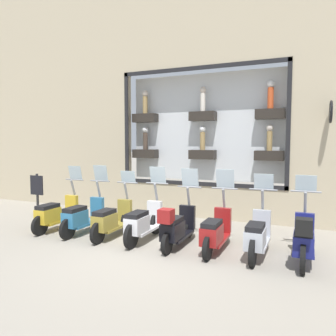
{
  "coord_description": "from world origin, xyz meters",
  "views": [
    {
      "loc": [
        -6.01,
        -3.05,
        2.31
      ],
      "look_at": [
        2.04,
        0.44,
        1.62
      ],
      "focal_mm": 35.0,
      "sensor_mm": 36.0,
      "label": 1
    }
  ],
  "objects_px": {
    "scooter_navy_0": "(304,239)",
    "scooter_teal_6": "(82,217)",
    "scooter_yellow_7": "(56,214)",
    "scooter_silver_1": "(257,236)",
    "scooter_black_3": "(176,227)",
    "scooter_olive_5": "(111,220)",
    "scooter_red_2": "(215,232)",
    "shop_sign_post": "(37,197)",
    "scooter_white_4": "(143,223)"
  },
  "relations": [
    {
      "from": "scooter_olive_5",
      "to": "scooter_red_2",
      "type": "bearing_deg",
      "value": -89.95
    },
    {
      "from": "scooter_teal_6",
      "to": "shop_sign_post",
      "type": "bearing_deg",
      "value": 78.46
    },
    {
      "from": "scooter_white_4",
      "to": "scooter_black_3",
      "type": "bearing_deg",
      "value": -94.79
    },
    {
      "from": "scooter_black_3",
      "to": "scooter_white_4",
      "type": "height_order",
      "value": "scooter_white_4"
    },
    {
      "from": "scooter_red_2",
      "to": "shop_sign_post",
      "type": "relative_size",
      "value": 1.27
    },
    {
      "from": "scooter_red_2",
      "to": "scooter_yellow_7",
      "type": "xyz_separation_m",
      "value": [
        0.0,
        4.31,
        0.0
      ]
    },
    {
      "from": "scooter_yellow_7",
      "to": "scooter_silver_1",
      "type": "bearing_deg",
      "value": -89.98
    },
    {
      "from": "scooter_red_2",
      "to": "scooter_white_4",
      "type": "distance_m",
      "value": 1.72
    },
    {
      "from": "scooter_silver_1",
      "to": "scooter_white_4",
      "type": "height_order",
      "value": "scooter_white_4"
    },
    {
      "from": "scooter_white_4",
      "to": "scooter_olive_5",
      "type": "distance_m",
      "value": 0.86
    },
    {
      "from": "scooter_white_4",
      "to": "shop_sign_post",
      "type": "height_order",
      "value": "scooter_white_4"
    },
    {
      "from": "scooter_teal_6",
      "to": "scooter_olive_5",
      "type": "bearing_deg",
      "value": -90.26
    },
    {
      "from": "scooter_yellow_7",
      "to": "shop_sign_post",
      "type": "bearing_deg",
      "value": 69.14
    },
    {
      "from": "scooter_silver_1",
      "to": "scooter_teal_6",
      "type": "height_order",
      "value": "scooter_teal_6"
    },
    {
      "from": "scooter_red_2",
      "to": "shop_sign_post",
      "type": "xyz_separation_m",
      "value": [
        0.38,
        5.32,
        0.32
      ]
    },
    {
      "from": "scooter_silver_1",
      "to": "shop_sign_post",
      "type": "height_order",
      "value": "scooter_silver_1"
    },
    {
      "from": "scooter_white_4",
      "to": "scooter_yellow_7",
      "type": "bearing_deg",
      "value": 90.12
    },
    {
      "from": "scooter_black_3",
      "to": "scooter_teal_6",
      "type": "height_order",
      "value": "scooter_teal_6"
    },
    {
      "from": "scooter_navy_0",
      "to": "shop_sign_post",
      "type": "height_order",
      "value": "scooter_navy_0"
    },
    {
      "from": "scooter_black_3",
      "to": "shop_sign_post",
      "type": "height_order",
      "value": "scooter_black_3"
    },
    {
      "from": "scooter_black_3",
      "to": "scooter_olive_5",
      "type": "distance_m",
      "value": 1.73
    },
    {
      "from": "scooter_white_4",
      "to": "shop_sign_post",
      "type": "bearing_deg",
      "value": 84.0
    },
    {
      "from": "scooter_navy_0",
      "to": "scooter_teal_6",
      "type": "xyz_separation_m",
      "value": [
        0.06,
        5.17,
        -0.05
      ]
    },
    {
      "from": "scooter_olive_5",
      "to": "scooter_teal_6",
      "type": "distance_m",
      "value": 0.86
    },
    {
      "from": "scooter_red_2",
      "to": "scooter_black_3",
      "type": "height_order",
      "value": "scooter_red_2"
    },
    {
      "from": "scooter_red_2",
      "to": "scooter_olive_5",
      "type": "distance_m",
      "value": 2.59
    },
    {
      "from": "scooter_olive_5",
      "to": "scooter_yellow_7",
      "type": "xyz_separation_m",
      "value": [
        0.0,
        1.72,
        0.0
      ]
    },
    {
      "from": "scooter_navy_0",
      "to": "scooter_red_2",
      "type": "distance_m",
      "value": 1.73
    },
    {
      "from": "scooter_navy_0",
      "to": "shop_sign_post",
      "type": "relative_size",
      "value": 1.28
    },
    {
      "from": "scooter_silver_1",
      "to": "scooter_black_3",
      "type": "height_order",
      "value": "scooter_black_3"
    },
    {
      "from": "scooter_silver_1",
      "to": "shop_sign_post",
      "type": "relative_size",
      "value": 1.27
    },
    {
      "from": "scooter_olive_5",
      "to": "scooter_white_4",
      "type": "bearing_deg",
      "value": -89.48
    },
    {
      "from": "scooter_silver_1",
      "to": "scooter_yellow_7",
      "type": "xyz_separation_m",
      "value": [
        -0.0,
        5.17,
        -0.01
      ]
    },
    {
      "from": "scooter_navy_0",
      "to": "scooter_teal_6",
      "type": "bearing_deg",
      "value": 89.37
    },
    {
      "from": "scooter_black_3",
      "to": "scooter_yellow_7",
      "type": "height_order",
      "value": "scooter_black_3"
    },
    {
      "from": "scooter_yellow_7",
      "to": "shop_sign_post",
      "type": "xyz_separation_m",
      "value": [
        0.38,
        1.01,
        0.32
      ]
    },
    {
      "from": "scooter_black_3",
      "to": "scooter_silver_1",
      "type": "bearing_deg",
      "value": -87.74
    },
    {
      "from": "scooter_olive_5",
      "to": "scooter_teal_6",
      "type": "relative_size",
      "value": 1.0
    },
    {
      "from": "scooter_olive_5",
      "to": "scooter_yellow_7",
      "type": "bearing_deg",
      "value": 89.93
    },
    {
      "from": "scooter_teal_6",
      "to": "scooter_yellow_7",
      "type": "bearing_deg",
      "value": 90.11
    },
    {
      "from": "scooter_navy_0",
      "to": "scooter_red_2",
      "type": "bearing_deg",
      "value": 88.18
    },
    {
      "from": "scooter_teal_6",
      "to": "scooter_black_3",
      "type": "bearing_deg",
      "value": -91.51
    },
    {
      "from": "scooter_silver_1",
      "to": "scooter_black_3",
      "type": "relative_size",
      "value": 1.01
    },
    {
      "from": "scooter_yellow_7",
      "to": "scooter_navy_0",
      "type": "bearing_deg",
      "value": -90.52
    },
    {
      "from": "scooter_red_2",
      "to": "shop_sign_post",
      "type": "bearing_deg",
      "value": 85.88
    },
    {
      "from": "scooter_teal_6",
      "to": "shop_sign_post",
      "type": "xyz_separation_m",
      "value": [
        0.38,
        1.87,
        0.31
      ]
    },
    {
      "from": "scooter_yellow_7",
      "to": "scooter_red_2",
      "type": "bearing_deg",
      "value": -90.0
    },
    {
      "from": "scooter_red_2",
      "to": "scooter_yellow_7",
      "type": "height_order",
      "value": "scooter_red_2"
    },
    {
      "from": "scooter_navy_0",
      "to": "shop_sign_post",
      "type": "xyz_separation_m",
      "value": [
        0.44,
        7.04,
        0.26
      ]
    },
    {
      "from": "scooter_red_2",
      "to": "scooter_white_4",
      "type": "relative_size",
      "value": 0.99
    }
  ]
}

